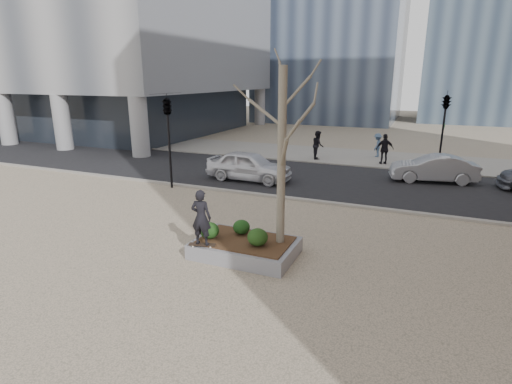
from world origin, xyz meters
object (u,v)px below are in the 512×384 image
at_px(planter, 245,248).
at_px(police_car, 249,166).
at_px(skateboarder, 201,217).
at_px(skateboard, 202,245).

height_order(planter, police_car, police_car).
distance_m(planter, skateboarder, 1.72).
bearing_deg(skateboarder, planter, -145.30).
bearing_deg(skateboard, planter, 24.01).
xyz_separation_m(skateboarder, police_car, (-2.62, 9.22, -0.56)).
xyz_separation_m(skateboard, police_car, (-2.62, 9.22, 0.29)).
relative_size(planter, police_car, 0.67).
bearing_deg(skateboard, police_car, 89.10).
relative_size(skateboard, skateboarder, 0.48).
distance_m(skateboarder, police_car, 9.60).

